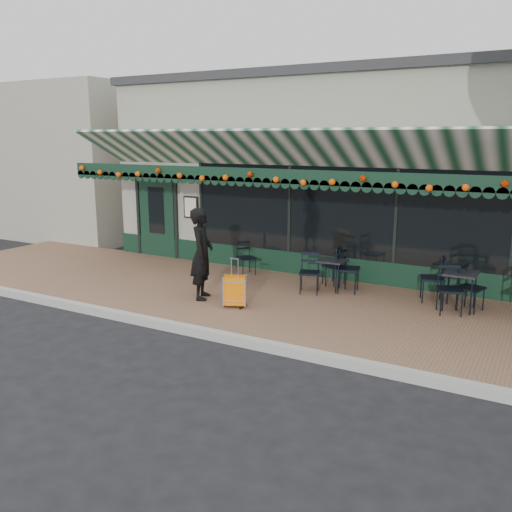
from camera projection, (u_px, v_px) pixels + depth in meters
The scene contains 16 objects.
ground at pixel (237, 342), 8.64m from camera, with size 80.00×80.00×0.00m, color black.
sidewalk at pixel (291, 305), 10.33m from camera, with size 18.00×4.00×0.15m, color brown.
curb at pixel (235, 339), 8.55m from camera, with size 18.00×0.16×0.15m, color #9E9E99.
restaurant_building at pixel (384, 172), 14.84m from camera, with size 12.00×9.60×4.50m.
neighbor_building_left at pixel (57, 158), 21.11m from camera, with size 12.00×8.00×4.80m, color gray.
woman at pixel (202, 254), 10.31m from camera, with size 0.64×0.42×1.76m, color black.
suitcase at pixel (235, 291), 9.88m from camera, with size 0.45×0.36×0.91m.
cafe_table_a at pixel (461, 276), 9.67m from camera, with size 0.56×0.56×0.69m.
cafe_table_b at pixel (332, 263), 10.91m from camera, with size 0.52×0.52×0.64m.
chair_a_left at pixel (433, 279), 10.20m from camera, with size 0.44×0.44×0.88m, color black, non-canonical shape.
chair_a_right at pixel (471, 288), 9.66m from camera, with size 0.41×0.41×0.83m, color black, non-canonical shape.
chair_a_front at pixel (450, 290), 9.49m from camera, with size 0.43×0.43×0.86m, color black, non-canonical shape.
chair_b_left at pixel (334, 266), 11.41m from camera, with size 0.39×0.39×0.78m, color black, non-canonical shape.
chair_b_right at pixel (347, 269), 10.83m from camera, with size 0.46×0.46×0.93m, color black, non-canonical shape.
chair_b_front at pixel (309, 273), 10.76m from camera, with size 0.41×0.41×0.81m, color black, non-canonical shape.
chair_solo at pixel (246, 258), 12.22m from camera, with size 0.38×0.38×0.76m, color black, non-canonical shape.
Camera 1 is at (4.21, -6.97, 3.20)m, focal length 38.00 mm.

